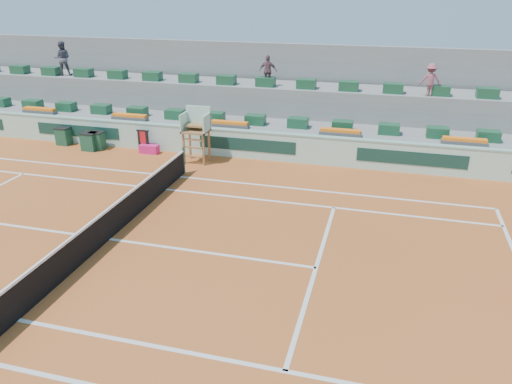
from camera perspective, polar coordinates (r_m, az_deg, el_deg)
ground at (r=16.07m, az=-16.38°, el=-5.20°), size 90.00×90.00×0.00m
seating_tier_lower at (r=24.88m, az=-4.01°, el=7.24°), size 36.00×4.00×1.20m
seating_tier_upper at (r=26.17m, az=-2.91°, el=9.65°), size 36.00×2.40×2.60m
stadium_back_wall at (r=27.48m, az=-1.90°, el=12.22°), size 36.00×0.40×4.40m
player_bag at (r=23.55m, az=-12.11°, el=4.83°), size 0.87×0.39×0.39m
spectator_left at (r=29.54m, az=-21.26°, el=14.05°), size 1.08×0.98×1.80m
spectator_mid at (r=24.67m, az=1.38°, el=13.67°), size 0.88×0.40×1.47m
spectator_right at (r=23.77m, az=19.31°, el=12.00°), size 0.92×0.53×1.42m
court_lines at (r=16.06m, az=-16.39°, el=-5.19°), size 23.89×11.09×0.01m
tennis_net at (r=15.83m, az=-16.59°, el=-3.52°), size 0.10×11.97×1.10m
advertising_hoarding at (r=22.88m, az=-5.74°, el=5.85°), size 36.00×0.34×1.26m
umpire_chair at (r=21.74m, az=-6.82°, el=7.39°), size 1.10×0.90×2.40m
seat_row_lower at (r=23.85m, az=-4.77°, el=8.56°), size 32.90×0.60×0.44m
seat_row_upper at (r=25.30m, az=-3.40°, el=12.69°), size 32.90×0.60×0.44m
flower_planters at (r=23.70m, az=-8.87°, el=8.06°), size 26.80×0.36×0.28m
drink_cooler_a at (r=24.67m, az=-17.68°, el=5.63°), size 0.64×0.55×0.84m
drink_cooler_b at (r=24.64m, az=-18.48°, el=5.51°), size 0.70×0.61×0.84m
drink_cooler_c at (r=25.95m, az=-21.14°, el=5.99°), size 0.65×0.56×0.84m
towel_rack at (r=23.69m, az=-12.77°, el=5.92°), size 0.60×0.10×1.03m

